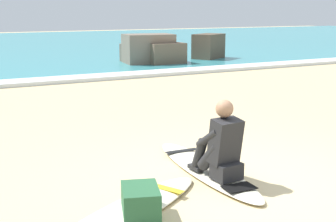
{
  "coord_description": "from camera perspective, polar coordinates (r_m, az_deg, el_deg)",
  "views": [
    {
      "loc": [
        -3.17,
        -4.1,
        2.04
      ],
      "look_at": [
        -0.08,
        1.84,
        0.55
      ],
      "focal_mm": 48.97,
      "sensor_mm": 36.0,
      "label": 1
    }
  ],
  "objects": [
    {
      "name": "surfer_seated",
      "position": [
        5.5,
        6.58,
        -4.5
      ],
      "size": [
        0.4,
        0.72,
        0.95
      ],
      "color": "#232326",
      "rests_on": "surfboard_main"
    },
    {
      "name": "ground_plane",
      "position": [
        5.57,
        9.66,
        -9.13
      ],
      "size": [
        80.0,
        80.0,
        0.0
      ],
      "primitive_type": "plane",
      "color": "#CCB584"
    },
    {
      "name": "surfboard_spare_near",
      "position": [
        4.78,
        -5.07,
        -12.35
      ],
      "size": [
        2.31,
        1.55,
        0.08
      ],
      "color": "#EFE5C6",
      "rests_on": "ground"
    },
    {
      "name": "breaking_foam",
      "position": [
        13.56,
        -13.63,
        3.77
      ],
      "size": [
        80.0,
        0.9,
        0.11
      ],
      "primitive_type": "cube",
      "color": "white",
      "rests_on": "ground"
    },
    {
      "name": "beach_bag",
      "position": [
        4.65,
        -3.43,
        -11.33
      ],
      "size": [
        0.49,
        0.57,
        0.32
      ],
      "primitive_type": "cube",
      "rotation": [
        0.0,
        0.0,
        -0.32
      ],
      "color": "#285B38",
      "rests_on": "ground"
    },
    {
      "name": "surfboard_main",
      "position": [
        5.96,
        4.66,
        -7.15
      ],
      "size": [
        0.66,
        2.51,
        0.08
      ],
      "color": "#EFE5C6",
      "rests_on": "ground"
    },
    {
      "name": "rock_outcrop_distant",
      "position": [
        17.64,
        -0.95,
        7.4
      ],
      "size": [
        4.55,
        2.93,
        1.15
      ],
      "color": "brown",
      "rests_on": "ground"
    }
  ]
}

